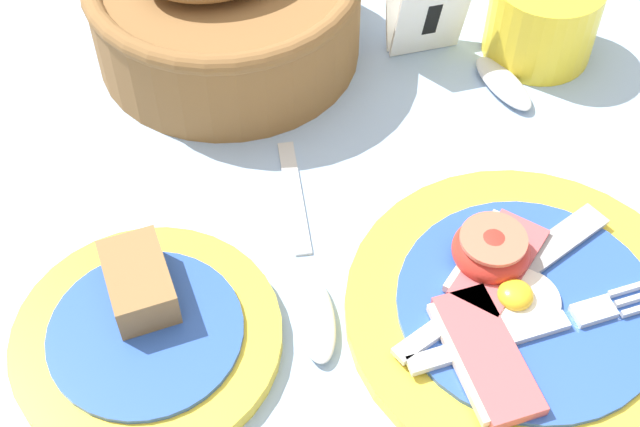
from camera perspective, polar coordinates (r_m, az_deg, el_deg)
ground_plane at (r=0.59m, az=5.33°, el=-6.22°), size 3.00×3.00×0.00m
breakfast_plate at (r=0.60m, az=12.71°, el=-5.70°), size 0.24×0.24×0.04m
bread_plate at (r=0.58m, az=-11.08°, el=-7.23°), size 0.17×0.17×0.04m
sugar_cup at (r=0.76m, az=14.09°, el=12.19°), size 0.09×0.09×0.07m
bread_basket at (r=0.74m, az=-6.06°, el=13.23°), size 0.22×0.22×0.11m
number_card at (r=0.75m, az=6.79°, el=12.64°), size 0.06×0.05×0.07m
teaspoon_by_saucer at (r=0.60m, az=-0.76°, el=-4.19°), size 0.03×0.19×0.01m
teaspoon_stray at (r=0.73m, az=12.83°, el=6.79°), size 0.08×0.19×0.01m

